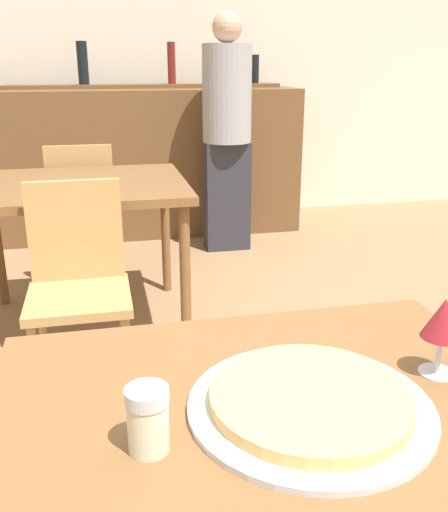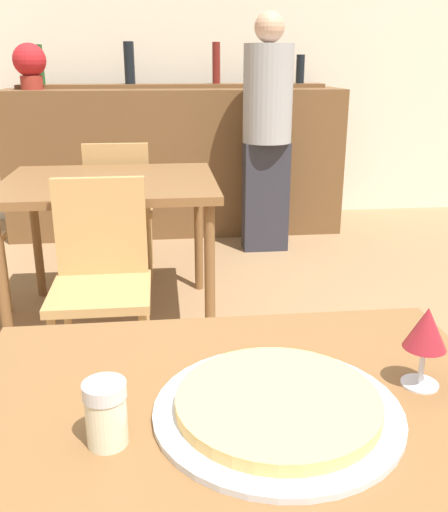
{
  "view_description": "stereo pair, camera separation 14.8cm",
  "coord_description": "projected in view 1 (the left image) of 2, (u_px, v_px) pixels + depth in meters",
  "views": [
    {
      "loc": [
        -0.27,
        -0.82,
        1.32
      ],
      "look_at": [
        0.03,
        0.55,
        0.84
      ],
      "focal_mm": 40.0,
      "sensor_mm": 36.0,
      "label": 1
    },
    {
      "loc": [
        -0.12,
        -0.85,
        1.32
      ],
      "look_at": [
        0.03,
        0.55,
        0.84
      ],
      "focal_mm": 40.0,
      "sensor_mm": 36.0,
      "label": 2
    }
  ],
  "objects": [
    {
      "name": "wall_back",
      "position": [
        125.0,
        52.0,
        4.7
      ],
      "size": [
        8.0,
        0.05,
        2.8
      ],
      "color": "silver",
      "rests_on": "ground_plane"
    },
    {
      "name": "bar_back_shelf",
      "position": [
        127.0,
        81.0,
        4.43
      ],
      "size": [
        2.39,
        0.24,
        0.34
      ],
      "color": "brown",
      "rests_on": "bar_counter"
    },
    {
      "name": "bar_counter",
      "position": [
        134.0,
        163.0,
        4.5
      ],
      "size": [
        2.6,
        0.56,
        1.12
      ],
      "color": "brown",
      "rests_on": "ground_plane"
    },
    {
      "name": "cheese_shaker",
      "position": [
        148.0,
        419.0,
        0.88
      ],
      "size": [
        0.07,
        0.07,
        0.11
      ],
      "color": "beige",
      "rests_on": "dining_table_near"
    },
    {
      "name": "wine_glass",
      "position": [
        443.0,
        321.0,
        1.08
      ],
      "size": [
        0.08,
        0.08,
        0.16
      ],
      "color": "silver",
      "rests_on": "dining_table_near"
    },
    {
      "name": "chair_far_side_front",
      "position": [
        78.0,
        275.0,
        2.29
      ],
      "size": [
        0.4,
        0.4,
        0.87
      ],
      "color": "tan",
      "rests_on": "ground_plane"
    },
    {
      "name": "person_standing",
      "position": [
        227.0,
        127.0,
        3.99
      ],
      "size": [
        0.34,
        0.34,
        1.64
      ],
      "color": "#2D2D38",
      "rests_on": "ground_plane"
    },
    {
      "name": "pizza_tray",
      "position": [
        310.0,
        402.0,
        1.0
      ],
      "size": [
        0.43,
        0.43,
        0.04
      ],
      "color": "silver",
      "rests_on": "dining_table_near"
    },
    {
      "name": "dining_table_near",
      "position": [
        273.0,
        451.0,
        1.03
      ],
      "size": [
        1.0,
        0.78,
        0.74
      ],
      "color": "brown",
      "rests_on": "ground_plane"
    },
    {
      "name": "chair_far_side_back",
      "position": [
        83.0,
        204.0,
        3.43
      ],
      "size": [
        0.4,
        0.4,
        0.87
      ],
      "rotation": [
        0.0,
        0.0,
        3.14
      ],
      "color": "tan",
      "rests_on": "ground_plane"
    },
    {
      "name": "dining_table_far",
      "position": [
        78.0,
        199.0,
        2.81
      ],
      "size": [
        1.06,
        0.89,
        0.76
      ],
      "color": "brown",
      "rests_on": "ground_plane"
    }
  ]
}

